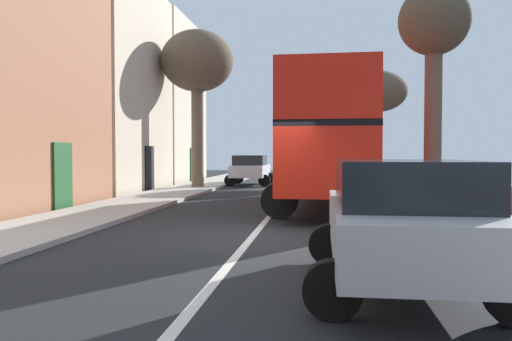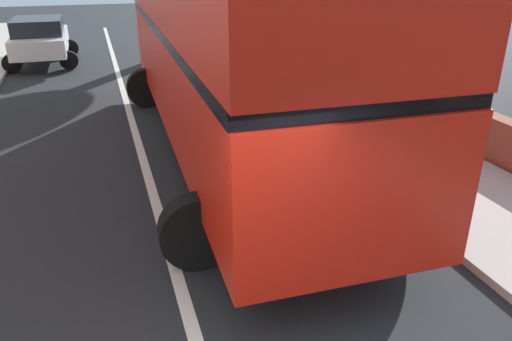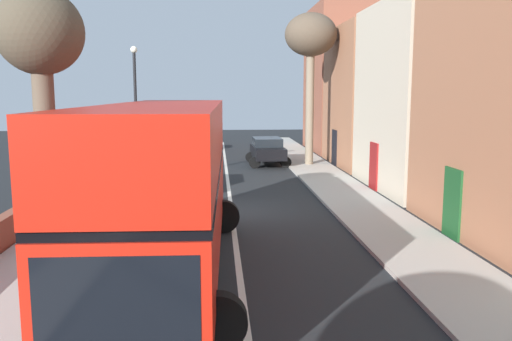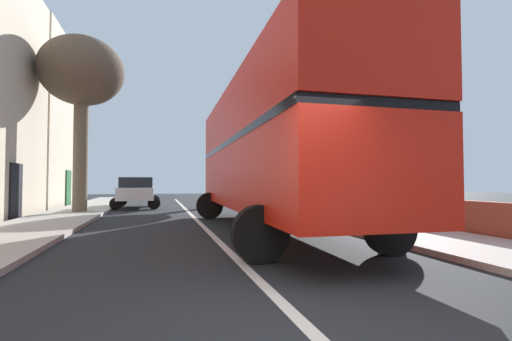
{
  "view_description": "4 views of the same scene",
  "coord_description": "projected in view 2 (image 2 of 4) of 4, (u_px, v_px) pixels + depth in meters",
  "views": [
    {
      "loc": [
        1.46,
        -10.88,
        1.77
      ],
      "look_at": [
        -0.27,
        2.52,
        1.31
      ],
      "focal_mm": 36.05,
      "sensor_mm": 36.0,
      "label": 1
    },
    {
      "loc": [
        -0.62,
        -2.46,
        3.71
      ],
      "look_at": [
        1.01,
        2.58,
        1.37
      ],
      "focal_mm": 34.32,
      "sensor_mm": 36.0,
      "label": 2
    },
    {
      "loc": [
        0.5,
        18.98,
        4.34
      ],
      "look_at": [
        -0.67,
        3.13,
        1.97
      ],
      "focal_mm": 37.2,
      "sensor_mm": 36.0,
      "label": 3
    },
    {
      "loc": [
        -1.39,
        -3.09,
        1.39
      ],
      "look_at": [
        1.04,
        5.73,
        1.7
      ],
      "focal_mm": 25.01,
      "sensor_mm": 36.0,
      "label": 4
    }
  ],
  "objects": [
    {
      "name": "double_decker_bus",
      "position": [
        224.0,
        34.0,
        9.14
      ],
      "size": [
        3.76,
        11.29,
        4.06
      ],
      "color": "red",
      "rests_on": "ground"
    },
    {
      "name": "parked_car_white_left_0",
      "position": [
        40.0,
        38.0,
        17.83
      ],
      "size": [
        2.49,
        4.34,
        1.65
      ],
      "color": "silver",
      "rests_on": "ground"
    }
  ]
}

